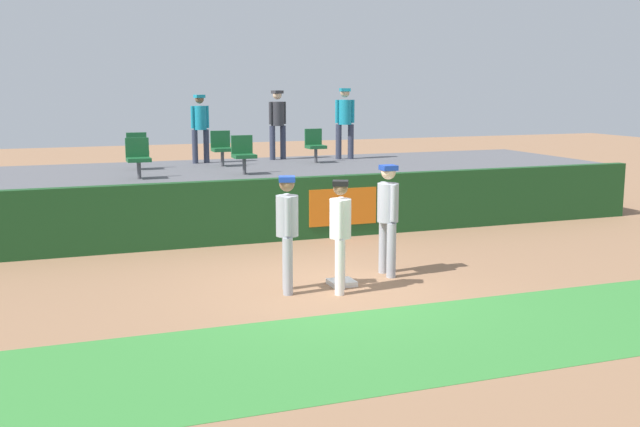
{
  "coord_description": "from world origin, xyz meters",
  "views": [
    {
      "loc": [
        -4.21,
        -10.73,
        3.16
      ],
      "look_at": [
        0.2,
        1.16,
        1.0
      ],
      "focal_mm": 42.57,
      "sensor_mm": 36.0,
      "label": 1
    }
  ],
  "objects_px": {
    "first_base": "(342,283)",
    "player_coach_visitor": "(287,226)",
    "seat_back_center": "(222,146)",
    "seat_front_left": "(138,156)",
    "player_runner_visitor": "(388,212)",
    "seat_back_right": "(315,144)",
    "player_fielder_home": "(341,228)",
    "spectator_casual": "(345,118)",
    "seat_back_left": "(137,149)",
    "spectator_capped": "(278,120)",
    "spectator_hooded": "(200,124)",
    "seat_front_center": "(243,153)"
  },
  "relations": [
    {
      "from": "spectator_hooded",
      "to": "player_coach_visitor",
      "type": "bearing_deg",
      "value": 77.03
    },
    {
      "from": "seat_back_left",
      "to": "seat_back_center",
      "type": "bearing_deg",
      "value": 0.0
    },
    {
      "from": "first_base",
      "to": "spectator_hooded",
      "type": "height_order",
      "value": "spectator_hooded"
    },
    {
      "from": "seat_back_right",
      "to": "player_fielder_home",
      "type": "bearing_deg",
      "value": -107.01
    },
    {
      "from": "player_runner_visitor",
      "to": "player_coach_visitor",
      "type": "height_order",
      "value": "player_runner_visitor"
    },
    {
      "from": "player_coach_visitor",
      "to": "seat_front_left",
      "type": "bearing_deg",
      "value": -147.56
    },
    {
      "from": "seat_back_right",
      "to": "seat_front_left",
      "type": "xyz_separation_m",
      "value": [
        -4.56,
        -1.8,
        0.0
      ]
    },
    {
      "from": "first_base",
      "to": "seat_back_right",
      "type": "height_order",
      "value": "seat_back_right"
    },
    {
      "from": "first_base",
      "to": "player_coach_visitor",
      "type": "xyz_separation_m",
      "value": [
        -0.93,
        -0.09,
        1.0
      ]
    },
    {
      "from": "seat_back_right",
      "to": "seat_back_left",
      "type": "xyz_separation_m",
      "value": [
        -4.35,
        0.0,
        0.0
      ]
    },
    {
      "from": "player_coach_visitor",
      "to": "seat_front_left",
      "type": "xyz_separation_m",
      "value": [
        -1.56,
        5.22,
        0.66
      ]
    },
    {
      "from": "seat_front_left",
      "to": "spectator_casual",
      "type": "bearing_deg",
      "value": 23.1
    },
    {
      "from": "seat_back_center",
      "to": "seat_back_left",
      "type": "height_order",
      "value": "same"
    },
    {
      "from": "player_runner_visitor",
      "to": "seat_back_center",
      "type": "distance_m",
      "value": 6.74
    },
    {
      "from": "player_runner_visitor",
      "to": "seat_front_left",
      "type": "distance_m",
      "value": 5.94
    },
    {
      "from": "player_coach_visitor",
      "to": "seat_back_right",
      "type": "height_order",
      "value": "seat_back_right"
    },
    {
      "from": "spectator_hooded",
      "to": "spectator_casual",
      "type": "distance_m",
      "value": 3.76
    },
    {
      "from": "seat_back_center",
      "to": "spectator_capped",
      "type": "distance_m",
      "value": 2.14
    },
    {
      "from": "seat_back_left",
      "to": "seat_front_center",
      "type": "distance_m",
      "value": 2.72
    },
    {
      "from": "seat_back_center",
      "to": "seat_back_right",
      "type": "bearing_deg",
      "value": -0.01
    },
    {
      "from": "first_base",
      "to": "seat_back_right",
      "type": "bearing_deg",
      "value": 73.43
    },
    {
      "from": "player_runner_visitor",
      "to": "seat_back_center",
      "type": "bearing_deg",
      "value": -167.32
    },
    {
      "from": "first_base",
      "to": "seat_back_left",
      "type": "relative_size",
      "value": 0.48
    },
    {
      "from": "seat_back_left",
      "to": "seat_front_center",
      "type": "height_order",
      "value": "same"
    },
    {
      "from": "seat_back_left",
      "to": "spectator_hooded",
      "type": "xyz_separation_m",
      "value": [
        1.65,
        0.87,
        0.51
      ]
    },
    {
      "from": "seat_back_center",
      "to": "seat_front_left",
      "type": "bearing_deg",
      "value": -140.44
    },
    {
      "from": "seat_back_left",
      "to": "spectator_capped",
      "type": "xyz_separation_m",
      "value": [
        3.72,
        1.1,
        0.56
      ]
    },
    {
      "from": "player_runner_visitor",
      "to": "seat_back_left",
      "type": "height_order",
      "value": "seat_back_left"
    },
    {
      "from": "seat_front_center",
      "to": "spectator_hooded",
      "type": "relative_size",
      "value": 0.5
    },
    {
      "from": "player_runner_visitor",
      "to": "seat_back_right",
      "type": "relative_size",
      "value": 2.21
    },
    {
      "from": "player_coach_visitor",
      "to": "seat_front_left",
      "type": "height_order",
      "value": "seat_front_left"
    },
    {
      "from": "seat_front_center",
      "to": "player_runner_visitor",
      "type": "bearing_deg",
      "value": -75.92
    },
    {
      "from": "first_base",
      "to": "spectator_hooded",
      "type": "distance_m",
      "value": 8.12
    },
    {
      "from": "first_base",
      "to": "spectator_casual",
      "type": "relative_size",
      "value": 0.22
    },
    {
      "from": "player_coach_visitor",
      "to": "spectator_capped",
      "type": "xyz_separation_m",
      "value": [
        2.37,
        8.12,
        1.22
      ]
    },
    {
      "from": "spectator_hooded",
      "to": "spectator_casual",
      "type": "relative_size",
      "value": 0.92
    },
    {
      "from": "player_fielder_home",
      "to": "spectator_hooded",
      "type": "bearing_deg",
      "value": -151.99
    },
    {
      "from": "seat_back_left",
      "to": "seat_front_center",
      "type": "xyz_separation_m",
      "value": [
        2.04,
        -1.8,
        0.0
      ]
    },
    {
      "from": "first_base",
      "to": "player_coach_visitor",
      "type": "bearing_deg",
      "value": -174.8
    },
    {
      "from": "player_coach_visitor",
      "to": "first_base",
      "type": "bearing_deg",
      "value": 111.02
    },
    {
      "from": "first_base",
      "to": "player_runner_visitor",
      "type": "xyz_separation_m",
      "value": [
        0.95,
        0.34,
        1.04
      ]
    },
    {
      "from": "player_fielder_home",
      "to": "spectator_capped",
      "type": "xyz_separation_m",
      "value": [
        1.6,
        8.39,
        1.26
      ]
    },
    {
      "from": "seat_back_center",
      "to": "seat_back_left",
      "type": "xyz_separation_m",
      "value": [
        -1.97,
        -0.0,
        -0.0
      ]
    },
    {
      "from": "seat_back_right",
      "to": "seat_back_left",
      "type": "relative_size",
      "value": 1.0
    },
    {
      "from": "first_base",
      "to": "seat_front_center",
      "type": "relative_size",
      "value": 0.48
    },
    {
      "from": "first_base",
      "to": "spectator_casual",
      "type": "xyz_separation_m",
      "value": [
        3.11,
        7.52,
        2.25
      ]
    },
    {
      "from": "seat_front_center",
      "to": "spectator_hooded",
      "type": "distance_m",
      "value": 2.75
    },
    {
      "from": "first_base",
      "to": "player_coach_visitor",
      "type": "distance_m",
      "value": 1.37
    },
    {
      "from": "seat_back_center",
      "to": "seat_front_left",
      "type": "xyz_separation_m",
      "value": [
        -2.18,
        -1.8,
        0.0
      ]
    },
    {
      "from": "player_coach_visitor",
      "to": "seat_back_right",
      "type": "distance_m",
      "value": 7.66
    }
  ]
}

